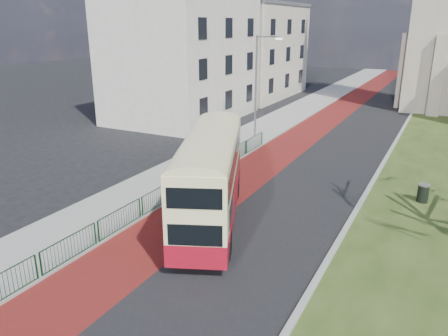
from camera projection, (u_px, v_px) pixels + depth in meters
The scene contains 12 objects.
ground at pixel (183, 240), 19.09m from camera, with size 160.00×160.00×0.00m, color black.
road_carriageway at pixel (333, 140), 35.25m from camera, with size 9.00×120.00×0.01m, color black.
bus_lane at pixel (301, 137), 36.43m from camera, with size 3.40×120.00×0.01m, color #591414.
pavement_west at pixel (259, 131), 38.08m from camera, with size 4.00×120.00×0.12m, color gray.
kerb_west at pixel (280, 133), 37.20m from camera, with size 0.25×120.00×0.13m, color #999993.
kerb_east at pixel (396, 141), 34.89m from camera, with size 0.25×80.00×0.13m, color #999993.
pedestrian_railing at pixel (177, 188), 23.57m from camera, with size 0.07×24.00×1.12m.
street_block_near at pixel (182, 51), 41.68m from camera, with size 10.30×14.30×13.00m.
street_block_far at pixel (251, 50), 55.38m from camera, with size 10.30×16.30×11.50m.
streetlamp at pixel (258, 82), 34.68m from camera, with size 2.13×0.18×8.00m.
bus at pixel (210, 174), 20.08m from camera, with size 6.04×10.12×4.19m.
litter_bin at pixel (423, 193), 22.90m from camera, with size 0.65×0.65×0.97m.
Camera 1 is at (9.51, -14.34, 9.01)m, focal length 35.00 mm.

